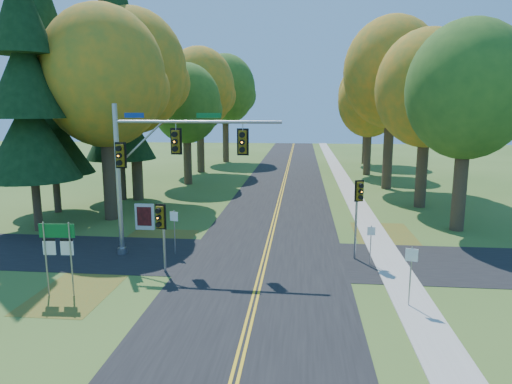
# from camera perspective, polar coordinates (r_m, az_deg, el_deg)

# --- Properties ---
(ground) EXTENTS (160.00, 160.00, 0.00)m
(ground) POSITION_cam_1_polar(r_m,az_deg,el_deg) (21.52, 0.69, -10.01)
(ground) COLOR #38591F
(ground) RESTS_ON ground
(road_main) EXTENTS (8.00, 160.00, 0.02)m
(road_main) POSITION_cam_1_polar(r_m,az_deg,el_deg) (21.52, 0.70, -9.98)
(road_main) COLOR black
(road_main) RESTS_ON ground
(road_cross) EXTENTS (60.00, 6.00, 0.02)m
(road_cross) POSITION_cam_1_polar(r_m,az_deg,el_deg) (23.40, 1.13, -8.29)
(road_cross) COLOR black
(road_cross) RESTS_ON ground
(centerline_left) EXTENTS (0.10, 160.00, 0.01)m
(centerline_left) POSITION_cam_1_polar(r_m,az_deg,el_deg) (21.52, 0.43, -9.94)
(centerline_left) COLOR gold
(centerline_left) RESTS_ON road_main
(centerline_right) EXTENTS (0.10, 160.00, 0.01)m
(centerline_right) POSITION_cam_1_polar(r_m,az_deg,el_deg) (21.51, 0.96, -9.96)
(centerline_right) COLOR gold
(centerline_right) RESTS_ON road_main
(sidewalk_east) EXTENTS (1.60, 160.00, 0.06)m
(sidewalk_east) POSITION_cam_1_polar(r_m,az_deg,el_deg) (21.89, 17.34, -10.06)
(sidewalk_east) COLOR #9E998E
(sidewalk_east) RESTS_ON ground
(leaf_patch_w_near) EXTENTS (4.00, 6.00, 0.00)m
(leaf_patch_w_near) POSITION_cam_1_polar(r_m,az_deg,el_deg) (26.55, -12.71, -6.26)
(leaf_patch_w_near) COLOR brown
(leaf_patch_w_near) RESTS_ON ground
(leaf_patch_e) EXTENTS (3.50, 8.00, 0.00)m
(leaf_patch_e) POSITION_cam_1_polar(r_m,az_deg,el_deg) (27.61, 16.11, -5.78)
(leaf_patch_e) COLOR brown
(leaf_patch_e) RESTS_ON ground
(leaf_patch_w_far) EXTENTS (3.00, 5.00, 0.00)m
(leaf_patch_w_far) POSITION_cam_1_polar(r_m,az_deg,el_deg) (20.84, -21.56, -11.46)
(leaf_patch_w_far) COLOR brown
(leaf_patch_w_far) RESTS_ON ground
(tree_w_a) EXTENTS (8.00, 8.00, 14.15)m
(tree_w_a) POSITION_cam_1_polar(r_m,az_deg,el_deg) (32.23, -18.36, 13.41)
(tree_w_a) COLOR #38281C
(tree_w_a) RESTS_ON ground
(tree_e_a) EXTENTS (7.20, 7.20, 12.73)m
(tree_e_a) POSITION_cam_1_polar(r_m,az_deg,el_deg) (30.50, 25.01, 11.38)
(tree_e_a) COLOR #38281C
(tree_e_a) RESTS_ON ground
(tree_w_b) EXTENTS (8.60, 8.60, 15.38)m
(tree_w_b) POSITION_cam_1_polar(r_m,az_deg,el_deg) (38.90, -15.02, 14.28)
(tree_w_b) COLOR #38281C
(tree_w_b) RESTS_ON ground
(tree_e_b) EXTENTS (7.60, 7.60, 13.33)m
(tree_e_b) POSITION_cam_1_polar(r_m,az_deg,el_deg) (36.86, 20.67, 11.92)
(tree_e_b) COLOR #38281C
(tree_e_b) RESTS_ON ground
(tree_w_c) EXTENTS (6.80, 6.80, 11.91)m
(tree_w_c) POSITION_cam_1_polar(r_m,az_deg,el_deg) (45.97, -8.64, 10.84)
(tree_w_c) COLOR #38281C
(tree_w_c) RESTS_ON ground
(tree_e_c) EXTENTS (8.80, 8.80, 15.79)m
(tree_e_c) POSITION_cam_1_polar(r_m,az_deg,el_deg) (44.64, 16.72, 14.04)
(tree_e_c) COLOR #38281C
(tree_e_c) RESTS_ON ground
(tree_w_d) EXTENTS (8.20, 8.20, 14.56)m
(tree_w_d) POSITION_cam_1_polar(r_m,az_deg,el_deg) (54.63, -7.00, 12.72)
(tree_w_d) COLOR #38281C
(tree_w_d) RESTS_ON ground
(tree_e_d) EXTENTS (7.00, 7.00, 12.32)m
(tree_e_d) POSITION_cam_1_polar(r_m,az_deg,el_deg) (53.50, 14.07, 10.89)
(tree_e_d) COLOR #38281C
(tree_e_d) RESTS_ON ground
(tree_w_e) EXTENTS (8.40, 8.40, 14.97)m
(tree_w_e) POSITION_cam_1_polar(r_m,az_deg,el_deg) (65.11, -3.79, 12.65)
(tree_w_e) COLOR #38281C
(tree_w_e) RESTS_ON ground
(tree_e_e) EXTENTS (7.80, 7.80, 13.74)m
(tree_e_e) POSITION_cam_1_polar(r_m,az_deg,el_deg) (64.29, 13.82, 11.62)
(tree_e_e) COLOR #38281C
(tree_e_e) RESTS_ON ground
(pine_a) EXTENTS (5.60, 5.60, 19.48)m
(pine_a) POSITION_cam_1_polar(r_m,az_deg,el_deg) (30.79, -26.82, 12.44)
(pine_a) COLOR #38281C
(pine_a) RESTS_ON ground
(pine_b) EXTENTS (5.60, 5.60, 17.31)m
(pine_b) POSITION_cam_1_polar(r_m,az_deg,el_deg) (35.82, -24.43, 10.55)
(pine_b) COLOR #38281C
(pine_b) RESTS_ON ground
(pine_c) EXTENTS (5.60, 5.60, 20.56)m
(pine_c) POSITION_cam_1_polar(r_m,az_deg,el_deg) (39.06, -16.93, 13.18)
(pine_c) COLOR #38281C
(pine_c) RESTS_ON ground
(traffic_mast) EXTENTS (8.55, 0.77, 7.75)m
(traffic_mast) POSITION_cam_1_polar(r_m,az_deg,el_deg) (23.26, -12.25, 3.94)
(traffic_mast) COLOR #9A9CA2
(traffic_mast) RESTS_ON ground
(east_signal_pole) EXTENTS (0.45, 0.54, 4.07)m
(east_signal_pole) POSITION_cam_1_polar(r_m,az_deg,el_deg) (22.94, 12.69, -0.96)
(east_signal_pole) COLOR gray
(east_signal_pole) RESTS_ON ground
(ped_signal_pole) EXTENTS (0.51, 0.60, 3.27)m
(ped_signal_pole) POSITION_cam_1_polar(r_m,az_deg,el_deg) (21.18, -11.77, -3.68)
(ped_signal_pole) COLOR #96989F
(ped_signal_pole) RESTS_ON ground
(route_sign_cluster) EXTENTS (1.44, 0.15, 3.09)m
(route_sign_cluster) POSITION_cam_1_polar(r_m,az_deg,el_deg) (19.93, -23.54, -6.00)
(route_sign_cluster) COLOR gray
(route_sign_cluster) RESTS_ON ground
(info_kiosk) EXTENTS (1.20, 0.19, 1.66)m
(info_kiosk) POSITION_cam_1_polar(r_m,az_deg,el_deg) (29.39, -13.75, -3.03)
(info_kiosk) COLOR silver
(info_kiosk) RESTS_ON ground
(reg_sign_e_north) EXTENTS (0.38, 0.07, 1.97)m
(reg_sign_e_north) POSITION_cam_1_polar(r_m,az_deg,el_deg) (22.76, 14.17, -5.62)
(reg_sign_e_north) COLOR gray
(reg_sign_e_north) RESTS_ON ground
(reg_sign_e_south) EXTENTS (0.45, 0.15, 2.40)m
(reg_sign_e_south) POSITION_cam_1_polar(r_m,az_deg,el_deg) (18.42, 18.80, -8.72)
(reg_sign_e_south) COLOR gray
(reg_sign_e_south) RESTS_ON ground
(reg_sign_w) EXTENTS (0.44, 0.14, 2.35)m
(reg_sign_w) POSITION_cam_1_polar(r_m,az_deg,el_deg) (23.98, -10.18, -4.00)
(reg_sign_w) COLOR gray
(reg_sign_w) RESTS_ON ground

